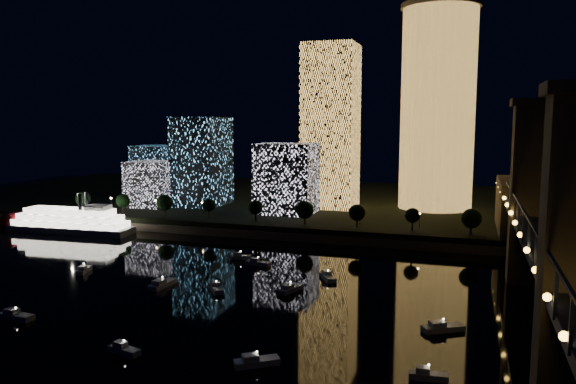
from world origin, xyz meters
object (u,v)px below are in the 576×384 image
tower_cylindrical (438,108)px  truss_bridge (555,266)px  riverboat (65,221)px  tower_rectangular (331,127)px

tower_cylindrical → truss_bridge: size_ratio=0.33×
truss_bridge → riverboat: bearing=159.1°
tower_rectangular → riverboat: bearing=-144.4°
tower_rectangular → truss_bridge: 153.20m
tower_rectangular → riverboat: (-92.15, -65.95, -37.07)m
tower_rectangular → truss_bridge: size_ratio=0.27×
tower_cylindrical → tower_rectangular: (-45.70, -10.34, -8.31)m
tower_rectangular → tower_cylindrical: bearing=12.7°
tower_cylindrical → truss_bridge: bearing=-77.7°
tower_cylindrical → truss_bridge: (30.67, -140.75, -33.39)m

